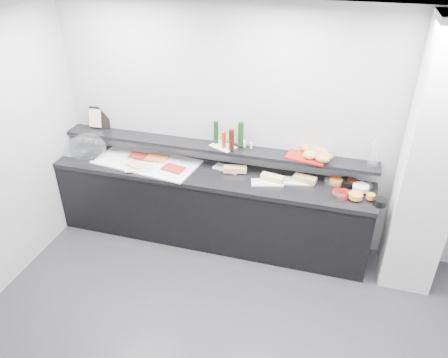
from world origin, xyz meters
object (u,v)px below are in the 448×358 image
(cloche_base, at_px, (85,154))
(condiment_tray, at_px, (223,146))
(framed_print, at_px, (100,117))
(carafe, at_px, (374,154))
(sandwich_plate_mid, at_px, (267,183))
(bread_tray, at_px, (307,156))

(cloche_base, relative_size, condiment_tray, 1.48)
(cloche_base, height_order, condiment_tray, condiment_tray)
(framed_print, height_order, carafe, carafe)
(cloche_base, bearing_deg, condiment_tray, 4.83)
(carafe, bearing_deg, cloche_base, -176.85)
(cloche_base, height_order, carafe, carafe)
(cloche_base, relative_size, carafe, 1.36)
(sandwich_plate_mid, xyz_separation_m, framed_print, (-2.14, 0.33, 0.37))
(bread_tray, bearing_deg, framed_print, -171.83)
(cloche_base, xyz_separation_m, sandwich_plate_mid, (2.22, -0.02, -0.01))
(cloche_base, bearing_deg, bread_tray, 2.79)
(bread_tray, bearing_deg, sandwich_plate_mid, -136.86)
(framed_print, distance_m, condiment_tray, 1.59)
(sandwich_plate_mid, bearing_deg, condiment_tray, 143.98)
(framed_print, relative_size, condiment_tray, 0.94)
(framed_print, bearing_deg, cloche_base, -118.97)
(sandwich_plate_mid, height_order, bread_tray, bread_tray)
(cloche_base, bearing_deg, framed_print, 72.77)
(sandwich_plate_mid, bearing_deg, bread_tray, 18.74)
(sandwich_plate_mid, relative_size, framed_print, 1.31)
(sandwich_plate_mid, height_order, framed_print, framed_print)
(sandwich_plate_mid, distance_m, condiment_tray, 0.65)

